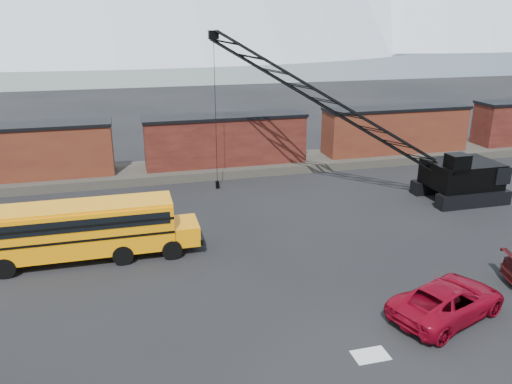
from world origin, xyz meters
TOP-DOWN VIEW (x-y plane):
  - ground at (0.00, 0.00)m, footprint 160.00×160.00m
  - gravel_berm at (0.00, 22.00)m, footprint 120.00×5.00m
  - boxcar_west_near at (-16.00, 22.00)m, footprint 13.70×3.10m
  - boxcar_mid at (0.00, 22.00)m, footprint 13.70×3.10m
  - boxcar_east_near at (16.00, 22.00)m, footprint 13.70×3.10m
  - snow_patch at (0.50, -4.00)m, footprint 1.40×0.90m
  - school_bus at (-10.63, 7.50)m, footprint 11.65×2.65m
  - red_pickup at (5.01, -2.34)m, footprint 6.36×4.49m
  - crawler_crane at (6.04, 14.14)m, footprint 19.92×9.27m

SIDE VIEW (x-z plane):
  - ground at x=0.00m, z-range 0.00..0.00m
  - snow_patch at x=0.50m, z-range 0.00..0.02m
  - gravel_berm at x=0.00m, z-range 0.00..0.70m
  - red_pickup at x=5.01m, z-range 0.00..1.61m
  - school_bus at x=-10.63m, z-range 0.20..3.39m
  - boxcar_west_near at x=-16.00m, z-range 0.68..4.85m
  - boxcar_mid at x=0.00m, z-range 0.68..4.85m
  - boxcar_east_near at x=16.00m, z-range 0.68..4.85m
  - crawler_crane at x=6.04m, z-range 0.82..12.72m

